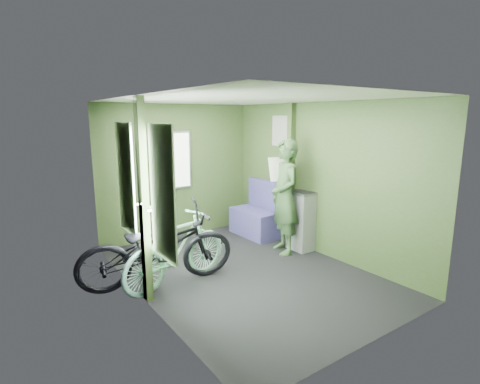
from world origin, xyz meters
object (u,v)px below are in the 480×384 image
(passenger, at_px, (285,197))
(bench_seat, at_px, (257,219))
(bicycle_black, at_px, (160,286))
(bicycle_mint, at_px, (178,284))
(waste_box, at_px, (301,221))

(passenger, bearing_deg, bench_seat, -172.06)
(bicycle_black, relative_size, passenger, 1.10)
(bicycle_mint, bearing_deg, passenger, -98.74)
(bicycle_black, xyz_separation_m, waste_box, (2.38, -0.02, 0.47))
(passenger, xyz_separation_m, bench_seat, (0.18, 0.93, -0.59))
(bicycle_mint, relative_size, waste_box, 1.66)
(bicycle_black, distance_m, waste_box, 2.43)
(bicycle_mint, height_order, bench_seat, bench_seat)
(bicycle_black, distance_m, passenger, 2.27)
(waste_box, distance_m, bench_seat, 1.02)
(bicycle_black, height_order, waste_box, waste_box)
(bicycle_mint, relative_size, passenger, 0.89)
(bicycle_mint, xyz_separation_m, passenger, (1.88, 0.13, 0.88))
(bicycle_mint, xyz_separation_m, waste_box, (2.17, 0.06, 0.47))
(bicycle_black, height_order, bench_seat, bench_seat)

